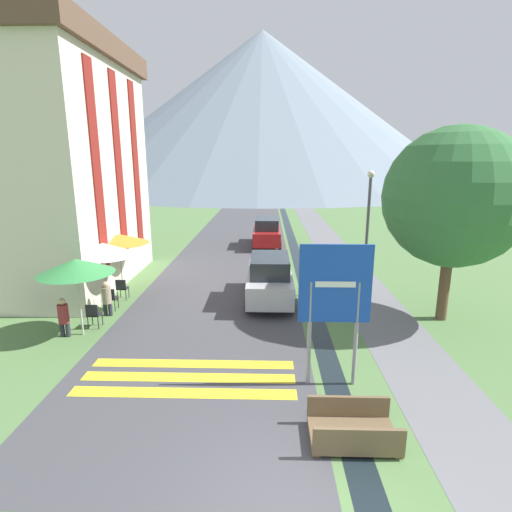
{
  "coord_description": "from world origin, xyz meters",
  "views": [
    {
      "loc": [
        -0.52,
        -5.07,
        5.43
      ],
      "look_at": [
        -0.94,
        10.0,
        1.77
      ],
      "focal_mm": 28.0,
      "sensor_mm": 36.0,
      "label": 1
    }
  ],
  "objects_px": {
    "cafe_chair_middle": "(111,297)",
    "streetlamp": "(368,223)",
    "hotel_building": "(57,157)",
    "parked_car_far": "(267,232)",
    "person_seated_far": "(63,315)",
    "person_seated_near": "(107,297)",
    "cafe_umbrella_front_green": "(76,266)",
    "cafe_umbrella_rear_orange": "(119,239)",
    "cafe_chair_near_left": "(93,313)",
    "road_sign": "(335,297)",
    "footbridge": "(353,431)",
    "cafe_chair_far_left": "(122,287)",
    "parked_car_near": "(270,278)",
    "cafe_umbrella_middle_white": "(103,249)",
    "tree_by_path": "(455,198)"
  },
  "relations": [
    {
      "from": "cafe_chair_far_left",
      "to": "road_sign",
      "type": "bearing_deg",
      "value": -23.78
    },
    {
      "from": "hotel_building",
      "to": "parked_car_near",
      "type": "distance_m",
      "value": 10.33
    },
    {
      "from": "parked_car_far",
      "to": "streetlamp",
      "type": "relative_size",
      "value": 0.87
    },
    {
      "from": "hotel_building",
      "to": "person_seated_far",
      "type": "distance_m",
      "value": 7.83
    },
    {
      "from": "cafe_umbrella_rear_orange",
      "to": "parked_car_near",
      "type": "bearing_deg",
      "value": -10.53
    },
    {
      "from": "footbridge",
      "to": "cafe_chair_far_left",
      "type": "bearing_deg",
      "value": 132.99
    },
    {
      "from": "cafe_umbrella_middle_white",
      "to": "streetlamp",
      "type": "bearing_deg",
      "value": 7.93
    },
    {
      "from": "road_sign",
      "to": "person_seated_near",
      "type": "distance_m",
      "value": 8.58
    },
    {
      "from": "cafe_umbrella_middle_white",
      "to": "person_seated_far",
      "type": "xyz_separation_m",
      "value": [
        -0.27,
        -2.78,
        -1.49
      ]
    },
    {
      "from": "cafe_chair_middle",
      "to": "cafe_umbrella_middle_white",
      "type": "xyz_separation_m",
      "value": [
        -0.32,
        0.52,
        1.68
      ]
    },
    {
      "from": "parked_car_far",
      "to": "cafe_umbrella_middle_white",
      "type": "distance_m",
      "value": 12.58
    },
    {
      "from": "hotel_building",
      "to": "footbridge",
      "type": "relative_size",
      "value": 6.0
    },
    {
      "from": "road_sign",
      "to": "parked_car_far",
      "type": "bearing_deg",
      "value": 95.69
    },
    {
      "from": "cafe_umbrella_rear_orange",
      "to": "person_seated_near",
      "type": "bearing_deg",
      "value": -80.14
    },
    {
      "from": "parked_car_far",
      "to": "tree_by_path",
      "type": "height_order",
      "value": "tree_by_path"
    },
    {
      "from": "parked_car_near",
      "to": "streetlamp",
      "type": "distance_m",
      "value": 4.41
    },
    {
      "from": "cafe_chair_middle",
      "to": "tree_by_path",
      "type": "xyz_separation_m",
      "value": [
        11.84,
        -0.48,
        3.71
      ]
    },
    {
      "from": "tree_by_path",
      "to": "cafe_umbrella_rear_orange",
      "type": "bearing_deg",
      "value": 166.64
    },
    {
      "from": "cafe_umbrella_front_green",
      "to": "cafe_umbrella_rear_orange",
      "type": "relative_size",
      "value": 1.02
    },
    {
      "from": "cafe_umbrella_front_green",
      "to": "person_seated_near",
      "type": "distance_m",
      "value": 2.24
    },
    {
      "from": "cafe_chair_near_left",
      "to": "cafe_umbrella_middle_white",
      "type": "height_order",
      "value": "cafe_umbrella_middle_white"
    },
    {
      "from": "cafe_chair_middle",
      "to": "streetlamp",
      "type": "bearing_deg",
      "value": 5.69
    },
    {
      "from": "road_sign",
      "to": "cafe_umbrella_rear_orange",
      "type": "distance_m",
      "value": 10.61
    },
    {
      "from": "person_seated_far",
      "to": "person_seated_near",
      "type": "height_order",
      "value": "person_seated_far"
    },
    {
      "from": "cafe_umbrella_middle_white",
      "to": "person_seated_far",
      "type": "bearing_deg",
      "value": -95.56
    },
    {
      "from": "person_seated_far",
      "to": "person_seated_near",
      "type": "distance_m",
      "value": 1.88
    },
    {
      "from": "cafe_chair_far_left",
      "to": "person_seated_near",
      "type": "distance_m",
      "value": 1.66
    },
    {
      "from": "hotel_building",
      "to": "road_sign",
      "type": "relative_size",
      "value": 2.87
    },
    {
      "from": "hotel_building",
      "to": "cafe_chair_middle",
      "type": "bearing_deg",
      "value": -46.87
    },
    {
      "from": "cafe_umbrella_middle_white",
      "to": "parked_car_near",
      "type": "bearing_deg",
      "value": 6.9
    },
    {
      "from": "parked_car_far",
      "to": "cafe_umbrella_front_green",
      "type": "xyz_separation_m",
      "value": [
        -5.83,
        -13.58,
        1.34
      ]
    },
    {
      "from": "cafe_chair_near_left",
      "to": "cafe_chair_far_left",
      "type": "relative_size",
      "value": 1.0
    },
    {
      "from": "parked_car_far",
      "to": "cafe_chair_far_left",
      "type": "bearing_deg",
      "value": -118.95
    },
    {
      "from": "hotel_building",
      "to": "cafe_umbrella_front_green",
      "type": "bearing_deg",
      "value": -60.94
    },
    {
      "from": "cafe_chair_near_left",
      "to": "cafe_umbrella_middle_white",
      "type": "distance_m",
      "value": 2.73
    },
    {
      "from": "cafe_umbrella_middle_white",
      "to": "person_seated_far",
      "type": "height_order",
      "value": "cafe_umbrella_middle_white"
    },
    {
      "from": "footbridge",
      "to": "cafe_chair_far_left",
      "type": "relative_size",
      "value": 2.0
    },
    {
      "from": "cafe_chair_near_left",
      "to": "streetlamp",
      "type": "bearing_deg",
      "value": 19.7
    },
    {
      "from": "cafe_umbrella_middle_white",
      "to": "tree_by_path",
      "type": "distance_m",
      "value": 12.37
    },
    {
      "from": "road_sign",
      "to": "cafe_umbrella_rear_orange",
      "type": "relative_size",
      "value": 1.46
    },
    {
      "from": "road_sign",
      "to": "cafe_umbrella_front_green",
      "type": "xyz_separation_m",
      "value": [
        -7.45,
        2.67,
        -0.04
      ]
    },
    {
      "from": "road_sign",
      "to": "person_seated_far",
      "type": "xyz_separation_m",
      "value": [
        -7.93,
        2.52,
        -1.59
      ]
    },
    {
      "from": "hotel_building",
      "to": "person_seated_near",
      "type": "relative_size",
      "value": 8.08
    },
    {
      "from": "hotel_building",
      "to": "road_sign",
      "type": "xyz_separation_m",
      "value": [
        10.48,
        -8.13,
        -3.24
      ]
    },
    {
      "from": "cafe_umbrella_rear_orange",
      "to": "tree_by_path",
      "type": "bearing_deg",
      "value": -13.36
    },
    {
      "from": "parked_car_far",
      "to": "cafe_chair_middle",
      "type": "height_order",
      "value": "parked_car_far"
    },
    {
      "from": "footbridge",
      "to": "cafe_umbrella_front_green",
      "type": "relative_size",
      "value": 0.68
    },
    {
      "from": "cafe_chair_middle",
      "to": "person_seated_near",
      "type": "height_order",
      "value": "person_seated_near"
    },
    {
      "from": "hotel_building",
      "to": "parked_car_far",
      "type": "distance_m",
      "value": 12.88
    },
    {
      "from": "cafe_chair_far_left",
      "to": "parked_car_near",
      "type": "bearing_deg",
      "value": 16.31
    }
  ]
}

